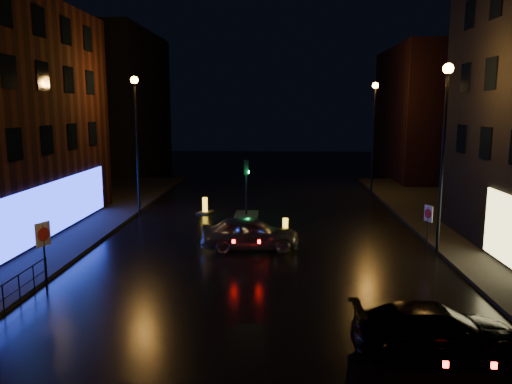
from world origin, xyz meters
The scene contains 14 objects.
ground centered at (0.00, 0.00, 0.00)m, with size 120.00×120.00×0.00m, color black.
building_far_left centered at (-16.00, 35.00, 7.00)m, with size 8.00×16.00×14.00m, color black.
building_far_right centered at (15.00, 32.00, 6.00)m, with size 8.00×14.00×12.00m, color black.
street_lamp_lfar centered at (-7.80, 14.00, 5.56)m, with size 0.44×0.44×8.37m.
street_lamp_rnear centered at (7.80, 6.00, 5.56)m, with size 0.44×0.44×8.37m.
street_lamp_rfar centered at (7.80, 22.00, 5.56)m, with size 0.44×0.44×8.37m.
traffic_signal centered at (-1.20, 14.00, 0.50)m, with size 1.40×2.40×3.45m.
guard_railing centered at (-8.00, -1.00, 0.74)m, with size 0.05×6.04×1.00m.
silver_hatchback centered at (-0.56, 6.83, 0.77)m, with size 1.83×4.54×1.55m, color #979A9E.
dark_sedan centered at (5.02, -2.90, 0.65)m, with size 1.82×4.48×1.30m, color black.
bollard_near centered at (1.12, 9.29, 0.21)m, with size 0.92×1.20×0.94m.
bollard_far centered at (-3.84, 14.74, 0.22)m, with size 1.06×1.31×1.00m.
road_sign_left centered at (-7.49, 0.91, 1.93)m, with size 0.28×0.60×2.58m.
road_sign_right centered at (7.48, 6.46, 1.67)m, with size 0.25×0.52×2.23m.
Camera 1 is at (0.76, -15.71, 6.53)m, focal length 35.00 mm.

